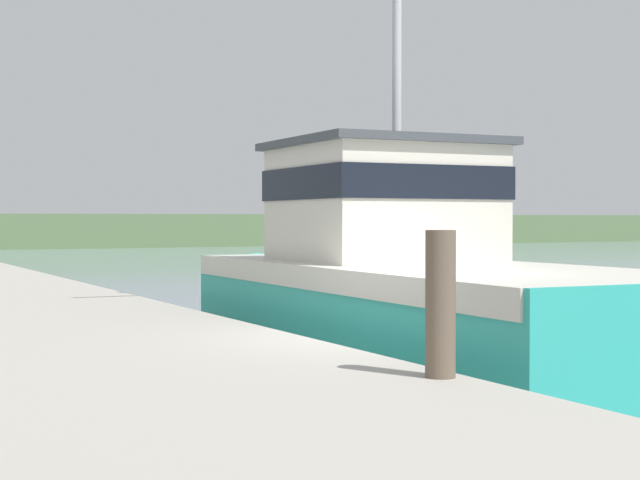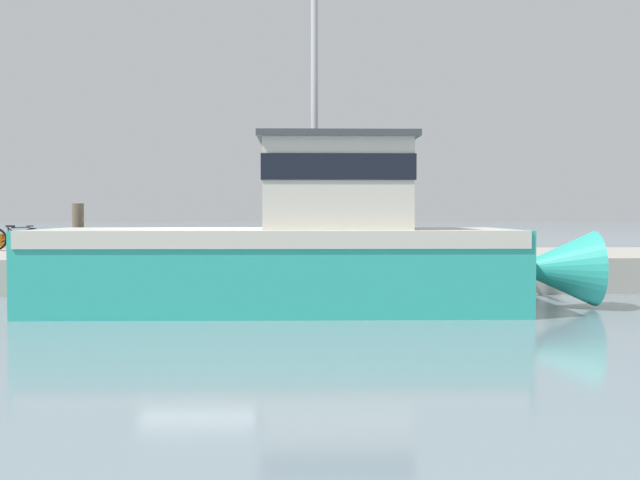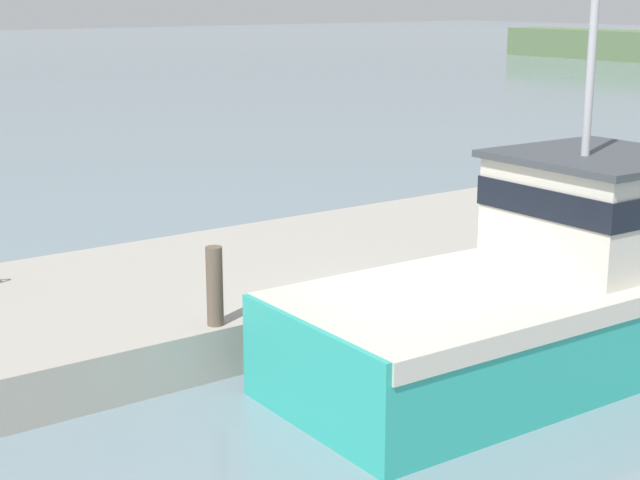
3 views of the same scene
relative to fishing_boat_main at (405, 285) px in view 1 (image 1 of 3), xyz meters
name	(u,v)px [view 1 (image 1 of 3)]	position (x,y,z in m)	size (l,w,h in m)	color
ground_plane	(395,405)	(-1.54, -2.24, -1.29)	(320.00, 320.00, 0.00)	gray
dock_pier	(53,398)	(-5.65, -2.24, -0.86)	(6.11, 80.00, 0.86)	#A39E93
far_shoreline	(282,230)	(28.46, 66.43, 0.07)	(180.00, 5.00, 2.73)	#567047
fishing_boat_main	(405,285)	(0.00, 0.00, 0.00)	(3.85, 11.37, 9.44)	teal
boat_white_moored	(367,255)	(11.68, 21.73, -0.46)	(5.12, 2.02, 2.09)	silver
mooring_post	(440,304)	(-2.86, -5.20, 0.23)	(0.27, 0.27, 1.31)	brown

